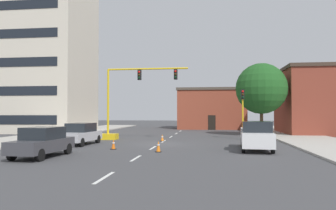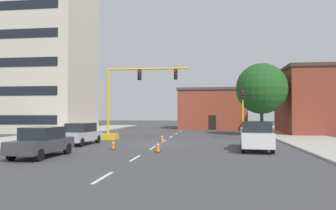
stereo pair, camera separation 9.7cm
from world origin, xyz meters
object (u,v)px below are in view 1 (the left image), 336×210
traffic_signal_gantry (119,116)px  traffic_cone_roadside_b (158,146)px  traffic_cone_roadside_a (113,144)px  pickup_truck_white (256,136)px  sedan_silver_mid_left (81,134)px  traffic_light_pole_right (243,103)px  tree_right_mid (261,89)px  sedan_dark_gray_near_left (42,142)px  traffic_cone_roadside_c (162,138)px

traffic_signal_gantry → traffic_cone_roadside_b: traffic_signal_gantry is taller
traffic_signal_gantry → traffic_cone_roadside_a: traffic_signal_gantry is taller
traffic_signal_gantry → traffic_cone_roadside_b: bearing=-60.0°
pickup_truck_white → traffic_cone_roadside_a: 9.94m
traffic_signal_gantry → sedan_silver_mid_left: 5.63m
traffic_light_pole_right → tree_right_mid: (2.59, 5.56, 1.74)m
sedan_dark_gray_near_left → traffic_cone_roadside_b: bearing=27.3°
traffic_signal_gantry → pickup_truck_white: traffic_signal_gantry is taller
sedan_dark_gray_near_left → traffic_cone_roadside_a: bearing=56.5°
sedan_dark_gray_near_left → sedan_silver_mid_left: (-0.69, 7.29, 0.00)m
traffic_cone_roadside_a → traffic_cone_roadside_b: traffic_cone_roadside_b is taller
traffic_light_pole_right → sedan_dark_gray_near_left: bearing=-132.5°
traffic_light_pole_right → sedan_dark_gray_near_left: traffic_light_pole_right is taller
sedan_dark_gray_near_left → traffic_cone_roadside_a: (2.92, 4.40, -0.54)m
sedan_dark_gray_near_left → traffic_cone_roadside_c: size_ratio=7.34×
tree_right_mid → traffic_signal_gantry: bearing=-154.1°
traffic_signal_gantry → sedan_dark_gray_near_left: size_ratio=1.88×
traffic_signal_gantry → traffic_light_pole_right: size_ratio=1.80×
traffic_cone_roadside_c → tree_right_mid: bearing=39.4°
tree_right_mid → sedan_silver_mid_left: tree_right_mid is taller
traffic_light_pole_right → traffic_cone_roadside_c: 8.49m
sedan_silver_mid_left → traffic_cone_roadside_b: 8.09m
traffic_cone_roadside_c → sedan_dark_gray_near_left: bearing=-115.5°
traffic_light_pole_right → tree_right_mid: 6.37m
sedan_dark_gray_near_left → traffic_cone_roadside_b: size_ratio=6.15×
traffic_signal_gantry → sedan_dark_gray_near_left: traffic_signal_gantry is taller
traffic_signal_gantry → sedan_dark_gray_near_left: (-0.97, -12.51, -1.33)m
traffic_signal_gantry → tree_right_mid: bearing=25.9°
traffic_light_pole_right → pickup_truck_white: traffic_light_pole_right is taller
traffic_cone_roadside_c → traffic_cone_roadside_b: bearing=-83.3°
sedan_dark_gray_near_left → traffic_cone_roadside_b: (6.30, 3.25, -0.52)m
traffic_cone_roadside_b → pickup_truck_white: bearing=16.6°
sedan_silver_mid_left → traffic_cone_roadside_a: 4.66m
sedan_dark_gray_near_left → traffic_cone_roadside_a: sedan_dark_gray_near_left is taller
tree_right_mid → pickup_truck_white: 15.14m
tree_right_mid → traffic_light_pole_right: bearing=-115.0°
tree_right_mid → sedan_silver_mid_left: size_ratio=1.76×
pickup_truck_white → tree_right_mid: bearing=79.9°
traffic_cone_roadside_c → traffic_signal_gantry: bearing=164.2°
sedan_dark_gray_near_left → pickup_truck_white: bearing=22.1°
sedan_silver_mid_left → traffic_cone_roadside_a: bearing=-38.8°
pickup_truck_white → traffic_cone_roadside_c: size_ratio=8.86×
pickup_truck_white → traffic_cone_roadside_b: bearing=-163.4°
traffic_signal_gantry → pickup_truck_white: bearing=-31.8°
pickup_truck_white → sedan_dark_gray_near_left: size_ratio=1.21×
traffic_light_pole_right → tree_right_mid: bearing=65.0°
pickup_truck_white → traffic_cone_roadside_c: pickup_truck_white is taller
sedan_dark_gray_near_left → traffic_cone_roadside_c: (5.37, 11.27, -0.58)m
traffic_cone_roadside_c → sedan_silver_mid_left: bearing=-146.7°
tree_right_mid → sedan_silver_mid_left: (-16.04, -12.18, -4.38)m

